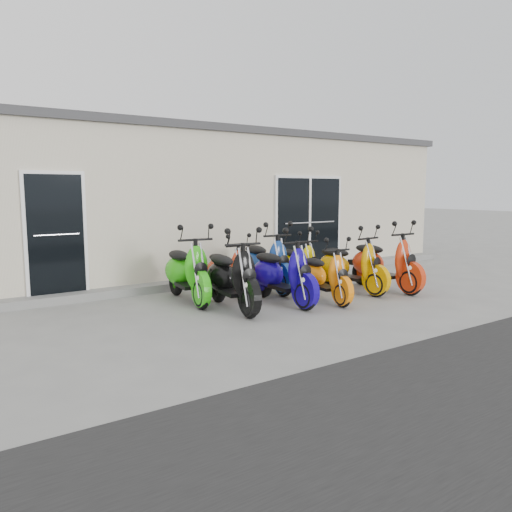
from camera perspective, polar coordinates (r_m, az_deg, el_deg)
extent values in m
plane|color=gray|center=(8.98, 2.16, -5.17)|extent=(80.00, 80.00, 0.00)
cube|color=beige|center=(13.31, -11.25, 5.81)|extent=(14.00, 6.00, 3.20)
cube|color=#3F3F42|center=(13.37, -11.44, 13.02)|extent=(14.20, 6.20, 0.16)
cube|color=gray|center=(10.63, -4.31, -2.77)|extent=(14.00, 0.40, 0.15)
cube|color=black|center=(9.46, -21.92, 2.66)|extent=(1.07, 0.08, 2.22)
cube|color=black|center=(12.10, 6.04, 4.13)|extent=(2.02, 0.08, 2.22)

